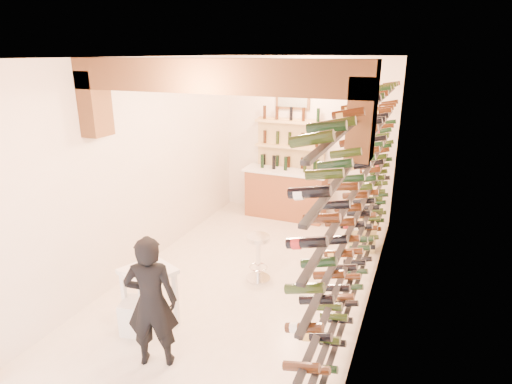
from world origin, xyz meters
TOP-DOWN VIEW (x-y plane):
  - ground at (0.00, 0.00)m, footprint 6.00×6.00m
  - room_shell at (0.00, -0.26)m, footprint 3.52×6.02m
  - wine_rack at (1.53, 0.00)m, footprint 0.32×5.70m
  - back_counter at (-0.30, 2.65)m, footprint 1.70×0.62m
  - back_shelving at (-0.30, 2.89)m, footprint 1.40×0.31m
  - tasting_table at (-0.67, -1.49)m, footprint 0.72×0.72m
  - white_stool at (-0.77, -1.64)m, footprint 0.39×0.39m
  - person at (-0.25, -2.01)m, footprint 0.65×0.55m
  - chrome_barstool at (0.13, 0.06)m, footprint 0.37×0.37m
  - crate_lower at (1.40, 1.68)m, footprint 0.51×0.41m
  - crate_upper at (1.40, 1.68)m, footprint 0.52×0.43m

SIDE VIEW (x-z plane):
  - ground at x=0.00m, z-range 0.00..0.00m
  - crate_lower at x=1.40m, z-range 0.00..0.27m
  - white_stool at x=-0.77m, z-range 0.00..0.42m
  - crate_upper at x=1.40m, z-range 0.27..0.53m
  - chrome_barstool at x=0.13m, z-range 0.06..0.77m
  - back_counter at x=-0.30m, z-range -0.11..1.18m
  - tasting_table at x=-0.67m, z-range 0.17..1.13m
  - person at x=-0.25m, z-range 0.00..1.51m
  - back_shelving at x=-0.30m, z-range -0.19..2.53m
  - wine_rack at x=1.53m, z-range 0.27..2.83m
  - room_shell at x=0.00m, z-range 0.65..3.86m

